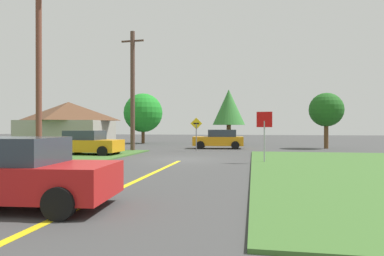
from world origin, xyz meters
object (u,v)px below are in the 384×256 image
object	(u,v)px
car_behind_on_main_road	(13,172)
oak_tree_left	(229,107)
stop_sign	(264,127)
direction_sign	(196,130)
utility_pole_near	(39,65)
parked_car_near_building	(88,143)
utility_pole_mid	(133,90)
barn	(68,125)
oak_tree_right	(143,113)
car_approaching_junction	(219,139)
pine_tree_center	(326,110)

from	to	relation	value
car_behind_on_main_road	oak_tree_left	bearing A→B (deg)	79.53
stop_sign	direction_sign	world-z (taller)	stop_sign
stop_sign	utility_pole_near	bearing A→B (deg)	27.72
stop_sign	parked_car_near_building	xyz separation A→B (m)	(-11.17, 2.84, -1.07)
utility_pole_mid	barn	bearing A→B (deg)	158.09
oak_tree_right	barn	bearing A→B (deg)	-113.84
utility_pole_mid	oak_tree_right	distance (m)	12.21
car_behind_on_main_road	car_approaching_junction	size ratio (longest dim) A/B	1.07
car_approaching_junction	oak_tree_right	size ratio (longest dim) A/B	0.78
parked_car_near_building	oak_tree_left	size ratio (longest dim) A/B	0.70
direction_sign	oak_tree_right	bearing A→B (deg)	126.03
stop_sign	pine_tree_center	bearing A→B (deg)	-106.65
stop_sign	oak_tree_right	distance (m)	22.75
car_approaching_junction	barn	xyz separation A→B (m)	(-13.27, -1.37, 1.23)
utility_pole_near	direction_sign	size ratio (longest dim) A/B	3.52
car_behind_on_main_road	pine_tree_center	xyz separation A→B (m)	(11.67, 23.67, 2.51)
stop_sign	car_behind_on_main_road	size ratio (longest dim) A/B	0.57
oak_tree_right	stop_sign	bearing A→B (deg)	-55.82
utility_pole_near	utility_pole_mid	size ratio (longest dim) A/B	0.99
pine_tree_center	oak_tree_right	size ratio (longest dim) A/B	0.85
car_approaching_junction	oak_tree_right	world-z (taller)	oak_tree_right
direction_sign	barn	size ratio (longest dim) A/B	0.35
car_approaching_junction	oak_tree_left	bearing A→B (deg)	-96.31
direction_sign	barn	bearing A→B (deg)	170.84
parked_car_near_building	utility_pole_mid	bearing A→B (deg)	71.43
parked_car_near_building	oak_tree_left	xyz separation A→B (m)	(8.05, 15.69, 3.14)
parked_car_near_building	direction_sign	world-z (taller)	direction_sign
stop_sign	pine_tree_center	xyz separation A→B (m)	(5.61, 12.89, 1.44)
oak_tree_right	barn	distance (m)	9.86
direction_sign	pine_tree_center	world-z (taller)	pine_tree_center
car_behind_on_main_road	utility_pole_near	bearing A→B (deg)	115.86
oak_tree_left	barn	distance (m)	16.22
parked_car_near_building	utility_pole_mid	distance (m)	5.90
parked_car_near_building	barn	distance (m)	9.00
utility_pole_mid	oak_tree_left	xyz separation A→B (m)	(6.55, 11.50, -0.74)
oak_tree_left	pine_tree_center	xyz separation A→B (m)	(8.74, -5.64, -0.63)
utility_pole_near	oak_tree_right	xyz separation A→B (m)	(-2.60, 22.64, -1.24)
direction_sign	oak_tree_right	distance (m)	13.52
car_approaching_junction	oak_tree_left	world-z (taller)	oak_tree_left
car_behind_on_main_road	direction_sign	size ratio (longest dim) A/B	1.81
parked_car_near_building	car_behind_on_main_road	world-z (taller)	same
car_behind_on_main_road	oak_tree_right	world-z (taller)	oak_tree_right
car_approaching_junction	utility_pole_mid	bearing A→B (deg)	29.96
car_behind_on_main_road	oak_tree_left	size ratio (longest dim) A/B	0.79
pine_tree_center	barn	distance (m)	22.55
pine_tree_center	utility_pole_near	bearing A→B (deg)	-133.26
utility_pole_near	barn	size ratio (longest dim) A/B	1.23
utility_pole_mid	oak_tree_left	bearing A→B (deg)	60.34
utility_pole_mid	stop_sign	bearing A→B (deg)	-35.98
car_behind_on_main_road	direction_sign	xyz separation A→B (m)	(1.19, 18.73, 0.79)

